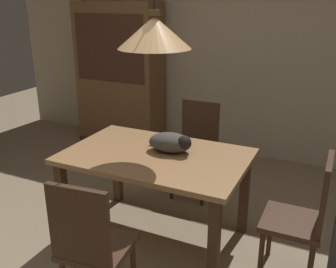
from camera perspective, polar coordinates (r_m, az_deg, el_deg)
name	(u,v)px	position (r m, az deg, el deg)	size (l,w,h in m)	color
back_wall	(238,37)	(4.71, 10.38, 14.14)	(6.40, 0.10, 2.90)	beige
dining_table	(156,166)	(2.98, -1.82, -4.79)	(1.40, 0.90, 0.75)	#A87A4C
chair_far_back	(196,145)	(3.78, 4.24, -1.65)	(0.40, 0.40, 0.93)	#472D1E
chair_right_side	(305,214)	(2.78, 19.86, -11.23)	(0.40, 0.40, 0.93)	#472D1E
chair_near_front	(91,243)	(2.40, -11.50, -15.66)	(0.44, 0.44, 0.93)	#472D1E
cat_sleeping	(171,142)	(2.96, 0.52, -1.27)	(0.39, 0.26, 0.16)	#4C4742
pendant_lamp	(154,32)	(2.72, -2.06, 15.01)	(0.52, 0.52, 1.30)	#E0A86B
hutch_bookcase	(120,78)	(5.08, -7.20, 8.29)	(1.12, 0.45, 1.85)	brown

